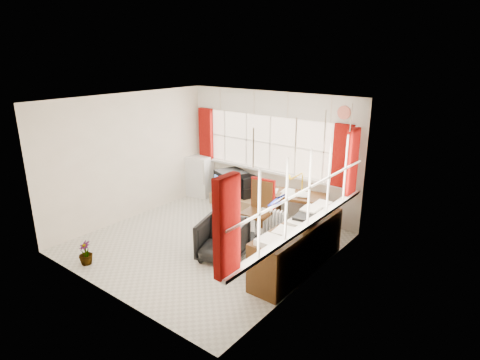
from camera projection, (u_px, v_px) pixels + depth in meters
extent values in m
plane|color=beige|center=(206.00, 243.00, 7.12)|extent=(4.00, 4.00, 0.00)
plane|color=beige|center=(271.00, 153.00, 8.24)|extent=(4.00, 0.00, 4.00)
plane|color=beige|center=(100.00, 211.00, 5.23)|extent=(4.00, 0.00, 4.00)
plane|color=beige|center=(130.00, 157.00, 7.90)|extent=(0.00, 4.00, 4.00)
plane|color=beige|center=(311.00, 202.00, 5.57)|extent=(0.00, 4.00, 4.00)
plane|color=white|center=(202.00, 100.00, 6.35)|extent=(4.00, 4.00, 0.00)
plane|color=#FFE6C9|center=(270.00, 143.00, 8.16)|extent=(3.60, 0.00, 3.60)
cube|color=white|center=(269.00, 171.00, 8.31)|extent=(3.70, 0.12, 0.05)
cube|color=white|center=(225.00, 136.00, 8.85)|extent=(0.03, 0.02, 1.10)
cube|color=white|center=(247.00, 140.00, 8.50)|extent=(0.03, 0.02, 1.10)
cube|color=white|center=(270.00, 144.00, 8.15)|extent=(0.03, 0.02, 1.10)
cube|color=white|center=(296.00, 148.00, 7.80)|extent=(0.03, 0.02, 1.10)
cube|color=white|center=(324.00, 152.00, 7.45)|extent=(0.03, 0.02, 1.10)
plane|color=#FFE6C9|center=(310.00, 188.00, 5.52)|extent=(0.00, 3.60, 3.60)
cube|color=white|center=(305.00, 226.00, 5.72)|extent=(0.12, 3.70, 0.05)
cube|color=white|center=(259.00, 214.00, 4.62)|extent=(0.02, 0.03, 1.10)
cube|color=white|center=(286.00, 200.00, 5.07)|extent=(0.02, 0.03, 1.10)
cube|color=white|center=(309.00, 188.00, 5.52)|extent=(0.02, 0.03, 1.10)
cube|color=white|center=(329.00, 177.00, 5.97)|extent=(0.02, 0.03, 1.10)
cube|color=white|center=(346.00, 168.00, 6.42)|extent=(0.02, 0.03, 1.10)
cube|color=maroon|center=(206.00, 134.00, 9.09)|extent=(0.35, 0.10, 1.15)
cube|color=maroon|center=(342.00, 156.00, 7.16)|extent=(0.35, 0.10, 1.15)
cube|color=maroon|center=(351.00, 162.00, 6.76)|extent=(0.10, 0.35, 1.15)
cube|color=maroon|center=(227.00, 227.00, 4.28)|extent=(0.10, 0.35, 1.15)
cube|color=beige|center=(271.00, 104.00, 7.90)|extent=(3.95, 0.08, 0.48)
cube|color=beige|center=(312.00, 130.00, 5.28)|extent=(0.08, 3.95, 0.48)
cube|color=#4D3112|center=(294.00, 195.00, 7.52)|extent=(1.31, 0.87, 0.06)
cube|color=#4D3112|center=(270.00, 209.00, 7.80)|extent=(0.40, 0.59, 0.64)
cube|color=#4D3112|center=(317.00, 216.00, 7.45)|extent=(0.40, 0.59, 0.64)
cube|color=white|center=(294.00, 193.00, 7.50)|extent=(0.27, 0.32, 0.02)
cube|color=white|center=(294.00, 193.00, 7.50)|extent=(0.27, 0.32, 0.02)
cube|color=white|center=(294.00, 193.00, 7.50)|extent=(0.27, 0.32, 0.02)
cube|color=white|center=(294.00, 193.00, 7.50)|extent=(0.27, 0.32, 0.02)
cube|color=white|center=(294.00, 193.00, 7.50)|extent=(0.27, 0.32, 0.02)
cylinder|color=yellow|center=(302.00, 192.00, 7.55)|extent=(0.09, 0.09, 0.02)
cylinder|color=yellow|center=(302.00, 183.00, 7.50)|extent=(0.02, 0.02, 0.36)
cone|color=yellow|center=(303.00, 176.00, 7.45)|extent=(0.15, 0.12, 0.15)
cube|color=black|center=(256.00, 240.00, 7.16)|extent=(0.51, 0.51, 0.04)
cylinder|color=silver|center=(256.00, 228.00, 7.09)|extent=(0.06, 0.06, 0.54)
cube|color=#4D3112|center=(256.00, 213.00, 7.00)|extent=(0.50, 0.48, 0.06)
cube|color=#4D3112|center=(263.00, 194.00, 7.10)|extent=(0.42, 0.09, 0.52)
cube|color=maroon|center=(263.00, 193.00, 7.09)|extent=(0.46, 0.11, 0.54)
imported|color=black|center=(223.00, 240.00, 6.47)|extent=(0.91, 0.92, 0.67)
cube|color=white|center=(274.00, 239.00, 7.16)|extent=(0.42, 0.25, 0.08)
cube|color=white|center=(265.00, 222.00, 7.13)|extent=(0.05, 0.12, 0.52)
cube|color=white|center=(268.00, 223.00, 7.11)|extent=(0.05, 0.12, 0.52)
cube|color=white|center=(271.00, 223.00, 7.09)|extent=(0.05, 0.12, 0.52)
cube|color=white|center=(274.00, 224.00, 7.06)|extent=(0.05, 0.12, 0.52)
cube|color=white|center=(277.00, 225.00, 7.04)|extent=(0.05, 0.12, 0.52)
cube|color=white|center=(281.00, 225.00, 7.02)|extent=(0.05, 0.12, 0.52)
cube|color=white|center=(284.00, 226.00, 6.99)|extent=(0.05, 0.12, 0.52)
cube|color=#4D3112|center=(298.00, 247.00, 6.14)|extent=(0.50, 2.00, 0.75)
cube|color=white|center=(268.00, 240.00, 5.43)|extent=(0.24, 0.32, 0.10)
cube|color=white|center=(283.00, 230.00, 5.73)|extent=(0.24, 0.32, 0.10)
cube|color=white|center=(298.00, 221.00, 6.03)|extent=(0.24, 0.32, 0.10)
cube|color=white|center=(310.00, 213.00, 6.33)|extent=(0.24, 0.32, 0.10)
cube|color=white|center=(322.00, 206.00, 6.63)|extent=(0.24, 0.32, 0.10)
cube|color=black|center=(305.00, 219.00, 6.10)|extent=(0.32, 0.39, 0.12)
cube|color=#98744C|center=(241.00, 202.00, 8.69)|extent=(1.40, 0.50, 0.25)
cube|color=black|center=(231.00, 183.00, 8.64)|extent=(0.75, 0.72, 0.55)
cube|color=#4777C9|center=(220.00, 186.00, 8.50)|extent=(0.44, 0.18, 0.37)
cube|color=black|center=(244.00, 189.00, 8.75)|extent=(0.72, 0.59, 0.23)
cube|color=black|center=(244.00, 180.00, 8.68)|extent=(0.67, 0.55, 0.22)
cube|color=white|center=(201.00, 175.00, 9.38)|extent=(0.65, 0.65, 0.94)
cube|color=silver|center=(204.00, 174.00, 8.99)|extent=(0.03, 0.03, 0.50)
imported|color=white|center=(212.00, 217.00, 7.86)|extent=(0.14, 0.14, 0.28)
imported|color=#84C5BB|center=(209.00, 219.00, 7.90)|extent=(0.11, 0.11, 0.18)
imported|color=black|center=(86.00, 253.00, 6.35)|extent=(0.25, 0.25, 0.39)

